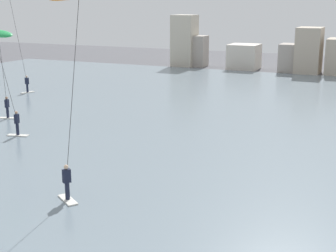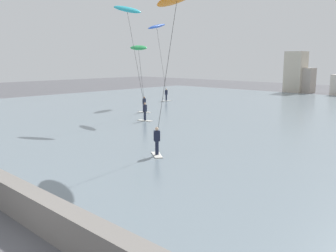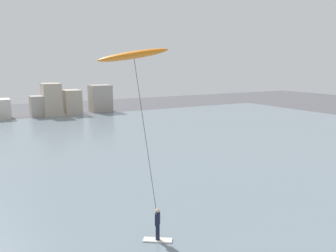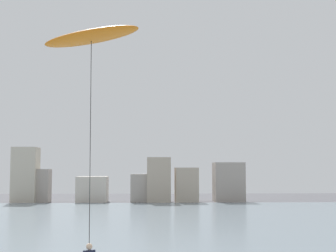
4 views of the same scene
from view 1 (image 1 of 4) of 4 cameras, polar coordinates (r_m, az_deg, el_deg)
water_bay at (r=36.64m, az=10.25°, el=0.35°), size 84.00×52.00×0.10m
far_shore_buildings at (r=64.40m, az=12.86°, el=8.25°), size 28.72×4.85×6.81m
kitesurfer_orange at (r=22.51m, az=-10.25°, el=13.10°), size 3.70×3.31×9.35m
kitesurfer_green at (r=35.34m, az=-18.68°, el=8.94°), size 4.32×3.82×6.83m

